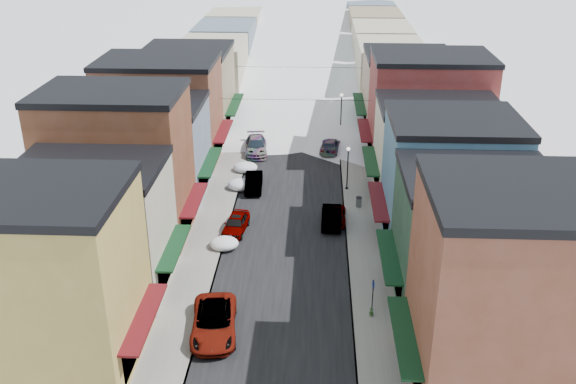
# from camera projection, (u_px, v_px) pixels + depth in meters

# --- Properties ---
(road) EXTENTS (10.00, 160.00, 0.01)m
(road) POSITION_uv_depth(u_px,v_px,m) (300.00, 103.00, 89.93)
(road) COLOR black
(road) RESTS_ON ground
(sidewalk_left) EXTENTS (3.20, 160.00, 0.15)m
(sidewalk_left) POSITION_uv_depth(u_px,v_px,m) (253.00, 101.00, 90.17)
(sidewalk_left) COLOR gray
(sidewalk_left) RESTS_ON ground
(sidewalk_right) EXTENTS (3.20, 160.00, 0.15)m
(sidewalk_right) POSITION_uv_depth(u_px,v_px,m) (347.00, 103.00, 89.62)
(sidewalk_right) COLOR gray
(sidewalk_right) RESTS_ON ground
(curb_left) EXTENTS (0.10, 160.00, 0.15)m
(curb_left) POSITION_uv_depth(u_px,v_px,m) (264.00, 102.00, 90.11)
(curb_left) COLOR slate
(curb_left) RESTS_ON ground
(curb_right) EXTENTS (0.10, 160.00, 0.15)m
(curb_right) POSITION_uv_depth(u_px,v_px,m) (336.00, 103.00, 89.68)
(curb_right) COLOR slate
(curb_right) RESTS_ON ground
(bldg_l_yellow) EXTENTS (11.30, 8.70, 11.50)m
(bldg_l_yellow) POSITION_uv_depth(u_px,v_px,m) (45.00, 279.00, 37.15)
(bldg_l_yellow) COLOR #B99A44
(bldg_l_yellow) RESTS_ON ground
(bldg_l_cream) EXTENTS (11.30, 8.20, 9.50)m
(bldg_l_cream) POSITION_uv_depth(u_px,v_px,m) (94.00, 226.00, 45.29)
(bldg_l_cream) COLOR #C0B79A
(bldg_l_cream) RESTS_ON ground
(bldg_l_brick_near) EXTENTS (12.30, 8.20, 12.50)m
(bldg_l_brick_near) POSITION_uv_depth(u_px,v_px,m) (118.00, 164.00, 51.98)
(bldg_l_brick_near) COLOR brown
(bldg_l_brick_near) RESTS_ON ground
(bldg_l_grayblue) EXTENTS (11.30, 9.20, 9.00)m
(bldg_l_grayblue) POSITION_uv_depth(u_px,v_px,m) (151.00, 148.00, 60.41)
(bldg_l_grayblue) COLOR slate
(bldg_l_grayblue) RESTS_ON ground
(bldg_l_brick_far) EXTENTS (13.30, 9.20, 11.00)m
(bldg_l_brick_far) POSITION_uv_depth(u_px,v_px,m) (161.00, 110.00, 68.23)
(bldg_l_brick_far) COLOR brown
(bldg_l_brick_far) RESTS_ON ground
(bldg_l_tan) EXTENTS (11.30, 11.20, 10.00)m
(bldg_l_tan) POSITION_uv_depth(u_px,v_px,m) (188.00, 89.00, 77.50)
(bldg_l_tan) COLOR #8A7D5B
(bldg_l_tan) RESTS_ON ground
(bldg_r_brick_near) EXTENTS (12.30, 9.20, 12.50)m
(bldg_r_brick_near) POSITION_uv_depth(u_px,v_px,m) (521.00, 293.00, 34.90)
(bldg_r_brick_near) COLOR brown
(bldg_r_brick_near) RESTS_ON ground
(bldg_r_green) EXTENTS (11.30, 9.20, 9.50)m
(bldg_r_green) POSITION_uv_depth(u_px,v_px,m) (473.00, 238.00, 43.73)
(bldg_r_green) COLOR #1C3C29
(bldg_r_green) RESTS_ON ground
(bldg_r_blue) EXTENTS (11.30, 9.20, 10.50)m
(bldg_r_blue) POSITION_uv_depth(u_px,v_px,m) (449.00, 179.00, 51.72)
(bldg_r_blue) COLOR teal
(bldg_r_blue) RESTS_ON ground
(bldg_r_cream) EXTENTS (12.30, 9.20, 9.00)m
(bldg_r_cream) POSITION_uv_depth(u_px,v_px,m) (436.00, 149.00, 60.19)
(bldg_r_cream) COLOR beige
(bldg_r_cream) RESTS_ON ground
(bldg_r_brick_far) EXTENTS (13.30, 9.20, 11.50)m
(bldg_r_brick_far) POSITION_uv_depth(u_px,v_px,m) (428.00, 108.00, 67.85)
(bldg_r_brick_far) COLOR maroon
(bldg_r_brick_far) RESTS_ON ground
(bldg_r_tan) EXTENTS (11.30, 11.20, 9.50)m
(bldg_r_tan) POSITION_uv_depth(u_px,v_px,m) (406.00, 92.00, 77.40)
(bldg_r_tan) COLOR #A08169
(bldg_r_tan) RESTS_ON ground
(distant_blocks) EXTENTS (34.00, 55.00, 8.00)m
(distant_blocks) POSITION_uv_depth(u_px,v_px,m) (304.00, 41.00, 109.21)
(distant_blocks) COLOR gray
(distant_blocks) RESTS_ON ground
(overhead_cables) EXTENTS (16.40, 15.04, 0.04)m
(overhead_cables) POSITION_uv_depth(u_px,v_px,m) (297.00, 82.00, 75.99)
(overhead_cables) COLOR black
(overhead_cables) RESTS_ON ground
(car_white_suv) EXTENTS (3.48, 6.43, 1.71)m
(car_white_suv) POSITION_uv_depth(u_px,v_px,m) (214.00, 322.00, 41.50)
(car_white_suv) COLOR silver
(car_white_suv) RESTS_ON ground
(car_silver_sedan) EXTENTS (2.28, 4.58, 1.50)m
(car_silver_sedan) POSITION_uv_depth(u_px,v_px,m) (236.00, 223.00, 54.46)
(car_silver_sedan) COLOR gray
(car_silver_sedan) RESTS_ON ground
(car_dark_hatch) EXTENTS (1.85, 4.70, 1.52)m
(car_dark_hatch) POSITION_uv_depth(u_px,v_px,m) (254.00, 182.00, 62.44)
(car_dark_hatch) COLOR black
(car_dark_hatch) RESTS_ON ground
(car_silver_wagon) EXTENTS (2.96, 6.05, 1.69)m
(car_silver_wagon) POSITION_uv_depth(u_px,v_px,m) (256.00, 146.00, 71.51)
(car_silver_wagon) COLOR gray
(car_silver_wagon) RESTS_ON ground
(car_green_sedan) EXTENTS (1.84, 4.89, 1.60)m
(car_green_sedan) POSITION_uv_depth(u_px,v_px,m) (332.00, 216.00, 55.68)
(car_green_sedan) COLOR black
(car_green_sedan) RESTS_ON ground
(car_gray_suv) EXTENTS (1.77, 4.14, 1.39)m
(car_gray_suv) POSITION_uv_depth(u_px,v_px,m) (337.00, 214.00, 56.24)
(car_gray_suv) COLOR #93959B
(car_gray_suv) RESTS_ON ground
(car_black_sedan) EXTENTS (2.59, 5.14, 1.43)m
(car_black_sedan) POSITION_uv_depth(u_px,v_px,m) (330.00, 145.00, 72.02)
(car_black_sedan) COLOR black
(car_black_sedan) RESTS_ON ground
(car_lane_silver) EXTENTS (2.56, 5.11, 1.67)m
(car_lane_silver) POSITION_uv_depth(u_px,v_px,m) (291.00, 116.00, 81.58)
(car_lane_silver) COLOR gray
(car_lane_silver) RESTS_ON ground
(car_lane_white) EXTENTS (2.82, 5.59, 1.51)m
(car_lane_white) POSITION_uv_depth(u_px,v_px,m) (312.00, 78.00, 99.64)
(car_lane_white) COLOR silver
(car_lane_white) RESTS_ON ground
(parking_sign) EXTENTS (0.12, 0.33, 2.47)m
(parking_sign) POSITION_uv_depth(u_px,v_px,m) (373.00, 293.00, 43.25)
(parking_sign) COLOR black
(parking_sign) RESTS_ON sidewalk_right
(trash_can) EXTENTS (0.56, 0.56, 0.94)m
(trash_can) POSITION_uv_depth(u_px,v_px,m) (359.00, 202.00, 58.67)
(trash_can) COLOR #5A5D60
(trash_can) RESTS_ON sidewalk_right
(streetlamp_near) EXTENTS (0.36, 0.36, 4.30)m
(streetlamp_near) POSITION_uv_depth(u_px,v_px,m) (348.00, 163.00, 61.45)
(streetlamp_near) COLOR black
(streetlamp_near) RESTS_ON sidewalk_right
(streetlamp_far) EXTENTS (0.40, 0.40, 4.87)m
(streetlamp_far) POSITION_uv_depth(u_px,v_px,m) (341.00, 108.00, 76.59)
(streetlamp_far) COLOR black
(streetlamp_far) RESTS_ON sidewalk_right
(planter_far) EXTENTS (0.44, 0.44, 0.57)m
(planter_far) POSITION_uv_depth(u_px,v_px,m) (371.00, 312.00, 43.24)
(planter_far) COLOR #3B612C
(planter_far) RESTS_ON sidewalk_right
(snow_pile_near) EXTENTS (2.35, 2.65, 0.99)m
(snow_pile_near) POSITION_uv_depth(u_px,v_px,m) (225.00, 243.00, 51.90)
(snow_pile_near) COLOR white
(snow_pile_near) RESTS_ON ground
(snow_pile_mid) EXTENTS (2.55, 2.77, 1.08)m
(snow_pile_mid) POSITION_uv_depth(u_px,v_px,m) (241.00, 184.00, 62.57)
(snow_pile_mid) COLOR white
(snow_pile_mid) RESTS_ON ground
(snow_pile_far) EXTENTS (2.47, 2.72, 1.05)m
(snow_pile_far) POSITION_uv_depth(u_px,v_px,m) (246.00, 167.00, 66.69)
(snow_pile_far) COLOR white
(snow_pile_far) RESTS_ON ground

